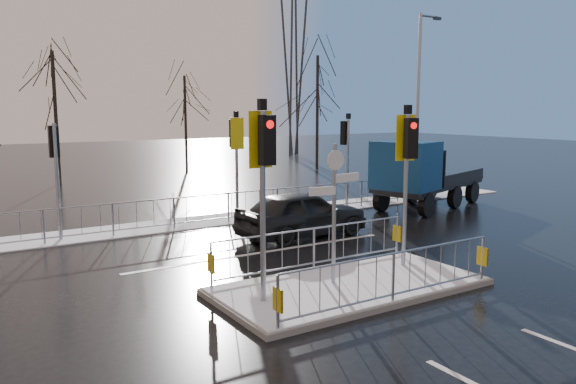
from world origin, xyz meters
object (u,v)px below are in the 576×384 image
traffic_island (349,272)px  street_lamp_right (419,99)px  car_far_lane (302,213)px  flatbed_truck (416,174)px

traffic_island → street_lamp_right: street_lamp_right is taller
street_lamp_right → car_far_lane: bearing=-156.9°
traffic_island → car_far_lane: traffic_island is taller
traffic_island → street_lamp_right: 14.14m
traffic_island → flatbed_truck: (8.19, 6.18, 1.07)m
flatbed_truck → traffic_island: bearing=-143.0°
car_far_lane → flatbed_truck: size_ratio=0.68×
car_far_lane → traffic_island: bearing=155.1°
flatbed_truck → street_lamp_right: (2.39, 2.31, 2.93)m
flatbed_truck → street_lamp_right: 4.43m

